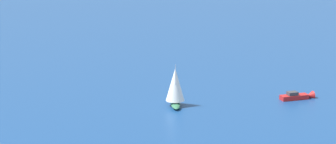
% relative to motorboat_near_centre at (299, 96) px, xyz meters
% --- Properties ---
extents(motorboat_near_centre, '(5.37, 10.07, 2.84)m').
position_rel_motorboat_near_centre_xyz_m(motorboat_near_centre, '(0.00, 0.00, 0.00)').
color(motorboat_near_centre, '#B21E1E').
rests_on(motorboat_near_centre, ground_plane).
extents(sailboat_ahead, '(8.96, 7.05, 11.58)m').
position_rel_motorboat_near_centre_xyz_m(sailboat_ahead, '(14.39, 31.66, 4.52)').
color(sailboat_ahead, '#33704C').
rests_on(sailboat_ahead, ground_plane).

